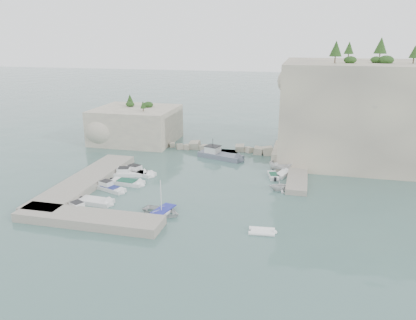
% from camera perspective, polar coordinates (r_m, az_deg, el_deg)
% --- Properties ---
extents(ground, '(400.00, 400.00, 0.00)m').
position_cam_1_polar(ground, '(57.52, -1.42, -4.57)').
color(ground, '#456762').
rests_on(ground, ground).
extents(cliff_east, '(26.00, 22.00, 17.00)m').
position_cam_1_polar(cliff_east, '(76.17, 20.40, 6.42)').
color(cliff_east, beige).
rests_on(cliff_east, ground).
extents(cliff_terrace, '(8.00, 10.00, 2.50)m').
position_cam_1_polar(cliff_terrace, '(72.39, 12.35, 0.68)').
color(cliff_terrace, beige).
rests_on(cliff_terrace, ground).
extents(outcrop_west, '(16.00, 14.00, 7.00)m').
position_cam_1_polar(outcrop_west, '(85.65, -10.07, 4.90)').
color(outcrop_west, beige).
rests_on(outcrop_west, ground).
extents(quay_west, '(5.00, 24.00, 1.10)m').
position_cam_1_polar(quay_west, '(62.85, -16.83, -2.88)').
color(quay_west, '#9E9689').
rests_on(quay_west, ground).
extents(quay_south, '(18.00, 4.00, 1.10)m').
position_cam_1_polar(quay_south, '(50.34, -16.43, -7.93)').
color(quay_south, '#9E9689').
rests_on(quay_south, ground).
extents(ledge_east, '(3.00, 16.00, 0.80)m').
position_cam_1_polar(ledge_east, '(65.00, 12.50, -2.01)').
color(ledge_east, '#9E9689').
rests_on(ledge_east, ground).
extents(breakwater, '(28.00, 3.00, 1.40)m').
position_cam_1_polar(breakwater, '(77.85, 2.08, 1.81)').
color(breakwater, beige).
rests_on(breakwater, ground).
extents(motorboat_a, '(6.79, 4.13, 1.40)m').
position_cam_1_polar(motorboat_a, '(66.00, -9.73, -1.92)').
color(motorboat_a, silver).
rests_on(motorboat_a, ground).
extents(motorboat_b, '(6.52, 3.48, 1.40)m').
position_cam_1_polar(motorboat_b, '(65.55, -10.99, -2.12)').
color(motorboat_b, white).
rests_on(motorboat_b, ground).
extents(motorboat_c, '(5.80, 2.63, 0.70)m').
position_cam_1_polar(motorboat_c, '(61.82, -11.30, -3.34)').
color(motorboat_c, silver).
rests_on(motorboat_c, ground).
extents(motorboat_d, '(5.65, 3.33, 1.40)m').
position_cam_1_polar(motorboat_d, '(59.94, -13.60, -4.15)').
color(motorboat_d, silver).
rests_on(motorboat_d, ground).
extents(motorboat_e, '(5.17, 2.47, 0.70)m').
position_cam_1_polar(motorboat_e, '(55.91, -15.46, -5.89)').
color(motorboat_e, silver).
rests_on(motorboat_e, ground).
extents(motorboat_f, '(5.31, 3.80, 1.40)m').
position_cam_1_polar(motorboat_f, '(53.54, -17.46, -7.12)').
color(motorboat_f, silver).
rests_on(motorboat_f, ground).
extents(rowboat, '(5.67, 4.60, 1.03)m').
position_cam_1_polar(rowboat, '(51.12, -6.55, -7.57)').
color(rowboat, silver).
rests_on(rowboat, ground).
extents(inflatable_dinghy, '(3.32, 1.82, 0.44)m').
position_cam_1_polar(inflatable_dinghy, '(46.72, 7.56, -10.12)').
color(inflatable_dinghy, white).
rests_on(inflatable_dinghy, ground).
extents(tender_east_a, '(3.83, 3.52, 1.69)m').
position_cam_1_polar(tender_east_a, '(59.20, 10.04, -4.20)').
color(tender_east_a, white).
rests_on(tender_east_a, ground).
extents(tender_east_b, '(2.20, 4.01, 0.70)m').
position_cam_1_polar(tender_east_b, '(64.23, 9.14, -2.43)').
color(tender_east_b, white).
rests_on(tender_east_b, ground).
extents(tender_east_c, '(2.74, 4.50, 0.70)m').
position_cam_1_polar(tender_east_c, '(65.44, 10.49, -2.13)').
color(tender_east_c, white).
rests_on(tender_east_c, ground).
extents(tender_east_d, '(5.33, 2.89, 1.95)m').
position_cam_1_polar(tender_east_d, '(67.72, 10.70, -1.48)').
color(tender_east_d, white).
rests_on(tender_east_d, ground).
extents(work_boat, '(9.48, 5.46, 2.20)m').
position_cam_1_polar(work_boat, '(73.31, 1.77, 0.27)').
color(work_boat, slate).
rests_on(work_boat, ground).
extents(rowboat_mast, '(0.10, 0.10, 4.20)m').
position_cam_1_polar(rowboat_mast, '(50.09, -6.65, -4.85)').
color(rowboat_mast, white).
rests_on(rowboat_mast, rowboat).
extents(vegetation, '(53.48, 13.88, 13.40)m').
position_cam_1_polar(vegetation, '(76.12, 17.07, 13.90)').
color(vegetation, '#1E4219').
rests_on(vegetation, ground).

